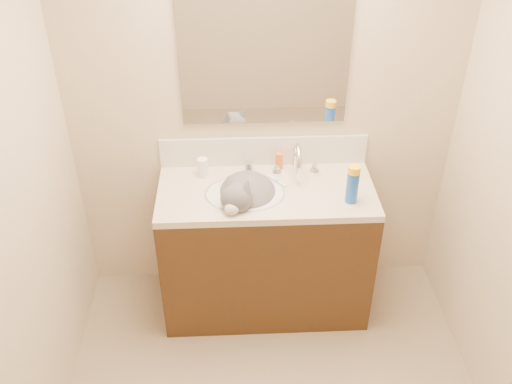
{
  "coord_description": "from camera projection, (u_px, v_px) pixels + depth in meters",
  "views": [
    {
      "loc": [
        -0.18,
        -1.61,
        2.64
      ],
      "look_at": [
        -0.06,
        0.92,
        0.88
      ],
      "focal_mm": 40.0,
      "sensor_mm": 36.0,
      "label": 1
    }
  ],
  "objects": [
    {
      "name": "silver_jar",
      "position": [
        249.0,
        167.0,
        3.28
      ],
      "size": [
        0.07,
        0.07,
        0.06
      ],
      "primitive_type": "cylinder",
      "rotation": [
        0.0,
        0.0,
        0.42
      ],
      "color": "#B7B7BC",
      "rests_on": "counter_slab"
    },
    {
      "name": "counter_slab",
      "position": [
        266.0,
        192.0,
        3.15
      ],
      "size": [
        1.2,
        0.55,
        0.04
      ],
      "primitive_type": "cube",
      "color": "beige",
      "rests_on": "vanity_cabinet"
    },
    {
      "name": "spray_can",
      "position": [
        352.0,
        188.0,
        3.0
      ],
      "size": [
        0.08,
        0.08,
        0.18
      ],
      "primitive_type": "cylinder",
      "rotation": [
        0.0,
        0.0,
        0.41
      ],
      "color": "blue",
      "rests_on": "counter_slab"
    },
    {
      "name": "faucet",
      "position": [
        297.0,
        162.0,
        3.21
      ],
      "size": [
        0.28,
        0.2,
        0.21
      ],
      "color": "silver",
      "rests_on": "counter_slab"
    },
    {
      "name": "amber_bottle",
      "position": [
        279.0,
        161.0,
        3.29
      ],
      "size": [
        0.05,
        0.05,
        0.1
      ],
      "primitive_type": "cylinder",
      "rotation": [
        0.0,
        0.0,
        0.26
      ],
      "color": "orange",
      "rests_on": "counter_slab"
    },
    {
      "name": "vanity_cabinet",
      "position": [
        266.0,
        252.0,
        3.4
      ],
      "size": [
        1.2,
        0.55,
        0.82
      ],
      "primitive_type": "cube",
      "color": "#3C2511",
      "rests_on": "ground"
    },
    {
      "name": "spray_cap",
      "position": [
        354.0,
        170.0,
        2.94
      ],
      "size": [
        0.09,
        0.09,
        0.04
      ],
      "primitive_type": "cylinder",
      "rotation": [
        0.0,
        0.0,
        0.41
      ],
      "color": "yellow",
      "rests_on": "spray_can"
    },
    {
      "name": "backsplash",
      "position": [
        264.0,
        151.0,
        3.31
      ],
      "size": [
        1.2,
        0.02,
        0.18
      ],
      "primitive_type": "cube",
      "color": "silver",
      "rests_on": "counter_slab"
    },
    {
      "name": "room_shell",
      "position": [
        286.0,
        200.0,
        1.98
      ],
      "size": [
        2.24,
        2.54,
        2.52
      ],
      "color": "beige",
      "rests_on": "ground"
    },
    {
      "name": "pill_label",
      "position": [
        203.0,
        169.0,
        3.23
      ],
      "size": [
        0.07,
        0.07,
        0.04
      ],
      "primitive_type": "cylinder",
      "rotation": [
        0.0,
        0.0,
        -0.3
      ],
      "color": "gold",
      "rests_on": "pill_bottle"
    },
    {
      "name": "toothbrush_head",
      "position": [
        277.0,
        181.0,
        3.2
      ],
      "size": [
        0.03,
        0.03,
        0.02
      ],
      "primitive_type": "cube",
      "rotation": [
        0.0,
        0.0,
        0.68
      ],
      "color": "#6FBEED",
      "rests_on": "counter_slab"
    },
    {
      "name": "mirror",
      "position": [
        265.0,
        54.0,
        2.97
      ],
      "size": [
        0.9,
        0.02,
        0.8
      ],
      "primitive_type": "cube",
      "color": "white",
      "rests_on": "room_shell"
    },
    {
      "name": "pill_bottle",
      "position": [
        203.0,
        167.0,
        3.22
      ],
      "size": [
        0.08,
        0.08,
        0.11
      ],
      "primitive_type": "cylinder",
      "rotation": [
        0.0,
        0.0,
        -0.3
      ],
      "color": "white",
      "rests_on": "counter_slab"
    },
    {
      "name": "basin",
      "position": [
        245.0,
        204.0,
        3.15
      ],
      "size": [
        0.45,
        0.36,
        0.14
      ],
      "primitive_type": "ellipsoid",
      "color": "silver",
      "rests_on": "vanity_cabinet"
    },
    {
      "name": "toothbrush",
      "position": [
        277.0,
        181.0,
        3.2
      ],
      "size": [
        0.11,
        0.13,
        0.01
      ],
      "primitive_type": "cube",
      "rotation": [
        0.0,
        0.0,
        0.68
      ],
      "color": "white",
      "rests_on": "counter_slab"
    },
    {
      "name": "cat",
      "position": [
        246.0,
        196.0,
        3.12
      ],
      "size": [
        0.44,
        0.49,
        0.34
      ],
      "rotation": [
        0.0,
        0.0,
        -0.39
      ],
      "color": "#565356",
      "rests_on": "basin"
    }
  ]
}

